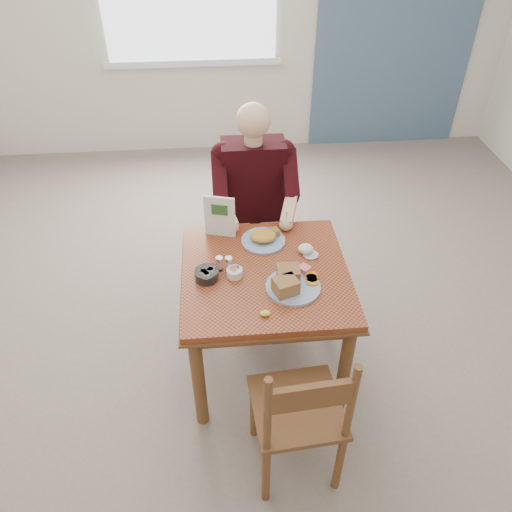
{
  "coord_description": "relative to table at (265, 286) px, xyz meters",
  "views": [
    {
      "loc": [
        -0.23,
        -2.03,
        2.51
      ],
      "look_at": [
        -0.05,
        0.0,
        0.86
      ],
      "focal_mm": 35.0,
      "sensor_mm": 36.0,
      "label": 1
    }
  ],
  "objects": [
    {
      "name": "wall_back",
      "position": [
        0.0,
        3.0,
        0.76
      ],
      "size": [
        5.5,
        0.0,
        5.5
      ],
      "primitive_type": "plane",
      "rotation": [
        1.57,
        0.0,
        0.0
      ],
      "color": "silver",
      "rests_on": "ground"
    },
    {
      "name": "lemon_wedge",
      "position": [
        -0.04,
        -0.33,
        0.13
      ],
      "size": [
        0.05,
        0.04,
        0.03
      ],
      "primitive_type": "ellipsoid",
      "rotation": [
        0.0,
        0.0,
        0.05
      ],
      "color": "yellow",
      "rests_on": "table"
    },
    {
      "name": "caddy",
      "position": [
        -0.17,
        -0.02,
        0.13
      ],
      "size": [
        0.09,
        0.09,
        0.06
      ],
      "color": "white",
      "rests_on": "table"
    },
    {
      "name": "chair_far",
      "position": [
        0.0,
        0.8,
        -0.16
      ],
      "size": [
        0.42,
        0.42,
        0.95
      ],
      "color": "brown",
      "rests_on": "ground"
    },
    {
      "name": "napkin",
      "position": [
        0.24,
        0.14,
        0.14
      ],
      "size": [
        0.11,
        0.1,
        0.06
      ],
      "primitive_type": "ellipsoid",
      "rotation": [
        0.0,
        0.0,
        0.42
      ],
      "color": "white",
      "rests_on": "table"
    },
    {
      "name": "accent_panel",
      "position": [
        1.6,
        2.98,
        0.76
      ],
      "size": [
        1.6,
        0.02,
        2.8
      ],
      "primitive_type": "cube",
      "color": "#43607C",
      "rests_on": "ground"
    },
    {
      "name": "metal_dish",
      "position": [
        0.27,
        0.11,
        0.12
      ],
      "size": [
        0.12,
        0.12,
        0.01
      ],
      "primitive_type": "cylinder",
      "rotation": [
        0.0,
        0.0,
        -0.42
      ],
      "color": "silver",
      "rests_on": "table"
    },
    {
      "name": "far_plate",
      "position": [
        0.02,
        0.27,
        0.14
      ],
      "size": [
        0.32,
        0.32,
        0.07
      ],
      "color": "white",
      "rests_on": "table"
    },
    {
      "name": "menu",
      "position": [
        -0.23,
        0.35,
        0.25
      ],
      "size": [
        0.18,
        0.06,
        0.26
      ],
      "color": "white",
      "rests_on": "table"
    },
    {
      "name": "near_plate",
      "position": [
        0.12,
        -0.14,
        0.15
      ],
      "size": [
        0.34,
        0.34,
        0.1
      ],
      "color": "white",
      "rests_on": "table"
    },
    {
      "name": "floor",
      "position": [
        0.0,
        0.0,
        -0.64
      ],
      "size": [
        6.0,
        6.0,
        0.0
      ],
      "primitive_type": "plane",
      "color": "#6F625A",
      "rests_on": "ground"
    },
    {
      "name": "diner",
      "position": [
        0.0,
        0.71,
        0.17
      ],
      "size": [
        0.53,
        0.56,
        1.39
      ],
      "color": "gray",
      "rests_on": "chair_far"
    },
    {
      "name": "chair_near",
      "position": [
        0.09,
        -0.72,
        -0.16
      ],
      "size": [
        0.45,
        0.45,
        0.95
      ],
      "color": "brown",
      "rests_on": "ground"
    },
    {
      "name": "table",
      "position": [
        0.0,
        0.0,
        0.0
      ],
      "size": [
        0.92,
        0.92,
        0.75
      ],
      "color": "brown",
      "rests_on": "ground"
    },
    {
      "name": "creamer",
      "position": [
        -0.32,
        -0.03,
        0.14
      ],
      "size": [
        0.13,
        0.13,
        0.06
      ],
      "color": "white",
      "rests_on": "table"
    },
    {
      "name": "shakers",
      "position": [
        -0.22,
        0.03,
        0.16
      ],
      "size": [
        0.09,
        0.05,
        0.09
      ],
      "color": "white",
      "rests_on": "table"
    }
  ]
}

